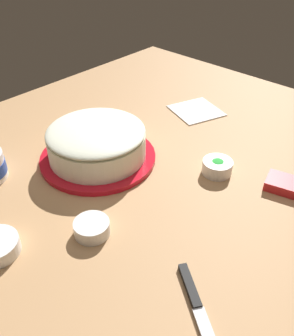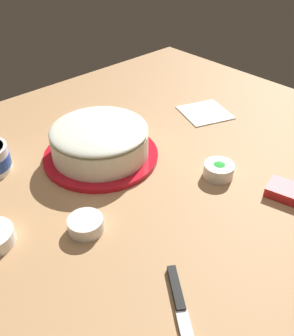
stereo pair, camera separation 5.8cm
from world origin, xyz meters
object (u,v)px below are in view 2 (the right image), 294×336
frosted_cake (100,142)px  spreading_knife (182,311)px  paper_napkin (205,112)px  sprinkle_bowl_orange (86,224)px  sprinkle_bowl_green (219,170)px

frosted_cake → spreading_knife: frosted_cake is taller
frosted_cake → paper_napkin: bearing=-94.2°
sprinkle_bowl_orange → paper_napkin: size_ratio=0.52×
spreading_knife → paper_napkin: 0.75m
frosted_cake → sprinkle_bowl_green: bearing=-148.2°
sprinkle_bowl_orange → sprinkle_bowl_green: bearing=-101.7°
spreading_knife → frosted_cake: bearing=-21.4°
sprinkle_bowl_green → paper_napkin: sprinkle_bowl_green is taller
paper_napkin → sprinkle_bowl_orange: bearing=105.7°
frosted_cake → sprinkle_bowl_orange: bearing=136.1°
spreading_knife → sprinkle_bowl_green: size_ratio=2.61×
sprinkle_bowl_orange → frosted_cake: bearing=-43.9°
spreading_knife → sprinkle_bowl_green: bearing=-60.5°
sprinkle_bowl_green → sprinkle_bowl_orange: size_ratio=1.00×
frosted_cake → paper_napkin: (-0.03, -0.42, -0.05)m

